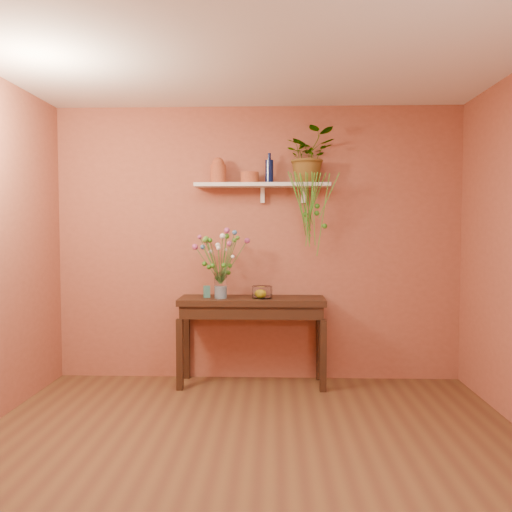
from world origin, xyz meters
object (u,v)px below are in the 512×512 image
at_px(blue_bottle, 269,171).
at_px(glass_vase, 221,287).
at_px(bouquet, 219,249).
at_px(spider_plant, 309,156).
at_px(glass_bowl, 262,293).
at_px(sideboard, 252,310).
at_px(terracotta_jug, 218,171).

xyz_separation_m(blue_bottle, glass_vase, (-0.46, -0.18, -1.11)).
height_order(glass_vase, bouquet, bouquet).
relative_size(spider_plant, glass_vase, 2.12).
bearing_deg(blue_bottle, glass_bowl, -112.14).
bearing_deg(sideboard, glass_vase, -169.27).
relative_size(spider_plant, glass_bowl, 2.74).
bearing_deg(terracotta_jug, glass_vase, -77.19).
xyz_separation_m(sideboard, terracotta_jug, (-0.33, 0.11, 1.34)).
bearing_deg(sideboard, glass_bowl, -17.69).
bearing_deg(sideboard, terracotta_jug, 162.33).
relative_size(terracotta_jug, glass_vase, 1.00).
distance_m(blue_bottle, bouquet, 0.90).
bearing_deg(glass_vase, sideboard, 10.73).
relative_size(spider_plant, bouquet, 0.94).
distance_m(terracotta_jug, glass_vase, 1.12).
bearing_deg(bouquet, glass_vase, 11.47).
distance_m(glass_vase, glass_bowl, 0.40).
distance_m(blue_bottle, glass_bowl, 1.17).
xyz_separation_m(sideboard, spider_plant, (0.54, 0.13, 1.48)).
xyz_separation_m(sideboard, glass_vase, (-0.29, -0.06, 0.23)).
distance_m(sideboard, spider_plant, 1.58).
bearing_deg(terracotta_jug, spider_plant, 1.85).
xyz_separation_m(glass_vase, bouquet, (-0.01, -0.00, 0.37)).
relative_size(sideboard, bouquet, 2.51).
relative_size(sideboard, spider_plant, 2.66).
relative_size(sideboard, blue_bottle, 4.79).
height_order(terracotta_jug, glass_vase, terracotta_jug).
distance_m(terracotta_jug, glass_bowl, 1.25).
distance_m(blue_bottle, glass_vase, 1.21).
height_order(terracotta_jug, spider_plant, spider_plant).
distance_m(spider_plant, glass_vase, 1.52).
bearing_deg(terracotta_jug, bouquet, -82.22).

